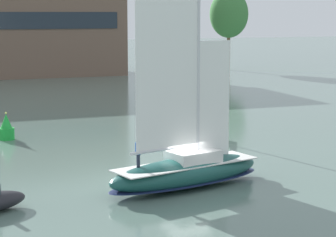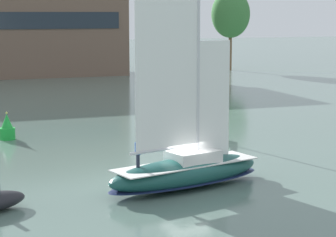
{
  "view_description": "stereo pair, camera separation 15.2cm",
  "coord_description": "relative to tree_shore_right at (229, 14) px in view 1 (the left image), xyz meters",
  "views": [
    {
      "loc": [
        -13.49,
        -33.64,
        9.85
      ],
      "look_at": [
        0.0,
        3.0,
        3.51
      ],
      "focal_mm": 70.0,
      "sensor_mm": 36.0,
      "label": 1
    },
    {
      "loc": [
        -13.35,
        -33.69,
        9.85
      ],
      "look_at": [
        0.0,
        3.0,
        3.51
      ],
      "focal_mm": 70.0,
      "sensor_mm": 36.0,
      "label": 2
    }
  ],
  "objects": [
    {
      "name": "sailboat_moored_near_marina",
      "position": [
        -29.35,
        -55.46,
        -8.79
      ],
      "size": [
        5.49,
        8.09,
        10.89
      ],
      "color": "#194C47",
      "rests_on": "ground"
    },
    {
      "name": "waterfront_building",
      "position": [
        -36.19,
        3.52,
        -1.27
      ],
      "size": [
        35.08,
        15.89,
        16.44
      ],
      "color": "brown",
      "rests_on": "ground"
    },
    {
      "name": "sailboat_main",
      "position": [
        -35.41,
        -69.0,
        -8.43
      ],
      "size": [
        10.51,
        5.31,
        13.91
      ],
      "color": "#194C47",
      "rests_on": "ground"
    },
    {
      "name": "channel_buoy",
      "position": [
        -43.39,
        -51.03,
        -8.66
      ],
      "size": [
        1.22,
        1.22,
        2.19
      ],
      "color": "green",
      "rests_on": "ground"
    },
    {
      "name": "tree_shore_right",
      "position": [
        0.0,
        0.0,
        0.0
      ],
      "size": [
        6.61,
        6.61,
        13.61
      ],
      "color": "brown",
      "rests_on": "ground"
    },
    {
      "name": "ground_plane",
      "position": [
        -35.43,
        -69.01,
        -9.53
      ],
      "size": [
        400.0,
        400.0,
        0.0
      ],
      "primitive_type": "plane",
      "color": "slate"
    }
  ]
}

